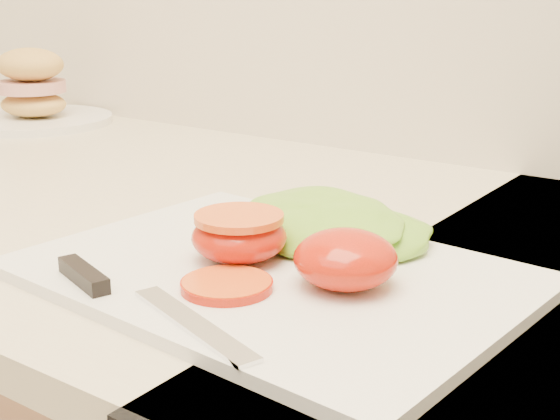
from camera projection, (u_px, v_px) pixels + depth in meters
The scene contains 8 objects.
cutting_board at pixel (273, 274), 0.61m from camera, with size 0.38×0.27×0.01m, color white.
tomato_half_dome at pixel (346, 259), 0.57m from camera, with size 0.08×0.08×0.04m, color red.
tomato_half_cut at pixel (239, 235), 0.62m from camera, with size 0.08×0.08×0.04m.
tomato_slice_0 at pixel (227, 285), 0.56m from camera, with size 0.07×0.07×0.01m, color orange.
lettuce_leaf_0 at pixel (318, 222), 0.67m from camera, with size 0.17×0.11×0.03m, color #7EC133.
lettuce_leaf_1 at pixel (367, 235), 0.64m from camera, with size 0.11×0.08×0.02m, color #7EC133.
knife at pixel (123, 293), 0.55m from camera, with size 0.22×0.06×0.01m.
sandwich_plate at pixel (33, 97), 1.25m from camera, with size 0.24×0.24×0.12m.
Camera 1 is at (0.46, 1.09, 1.16)m, focal length 50.00 mm.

